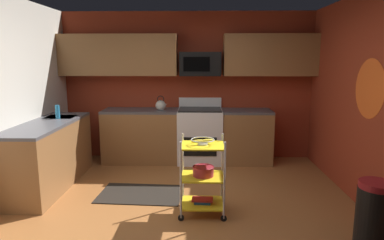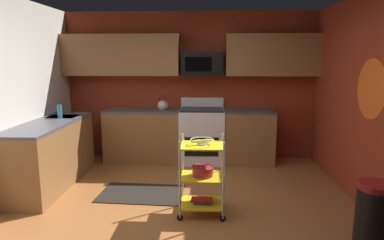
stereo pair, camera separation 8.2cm
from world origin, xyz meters
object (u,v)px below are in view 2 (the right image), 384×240
object	(u,v)px
rolling_cart	(202,176)
dish_soap_bottle	(60,111)
kettle	(163,105)
trash_can	(374,217)
oven_range	(202,135)
microwave	(202,64)
fruit_bowl	(202,141)
mixing_bowl_large	(203,171)
book_stack	(202,200)

from	to	relation	value
rolling_cart	dish_soap_bottle	world-z (taller)	dish_soap_bottle
kettle	trash_can	size ratio (longest dim) A/B	0.40
oven_range	rolling_cart	xyz separation A→B (m)	(0.04, -2.04, -0.03)
oven_range	dish_soap_bottle	xyz separation A→B (m)	(-2.10, -0.91, 0.54)
microwave	trash_can	bearing A→B (deg)	-59.45
kettle	dish_soap_bottle	distance (m)	1.68
rolling_cart	dish_soap_bottle	size ratio (longest dim) A/B	4.57
fruit_bowl	mixing_bowl_large	size ratio (longest dim) A/B	1.08
kettle	book_stack	bearing A→B (deg)	-70.64
fruit_bowl	kettle	bearing A→B (deg)	109.36
microwave	rolling_cart	distance (m)	2.49
oven_range	mixing_bowl_large	xyz separation A→B (m)	(0.05, -2.04, 0.04)
dish_soap_bottle	book_stack	bearing A→B (deg)	-27.92
mixing_bowl_large	microwave	bearing A→B (deg)	91.28
rolling_cart	mixing_bowl_large	xyz separation A→B (m)	(0.01, -0.00, 0.07)
oven_range	dish_soap_bottle	distance (m)	2.35
microwave	trash_can	size ratio (longest dim) A/B	1.06
microwave	fruit_bowl	size ratio (longest dim) A/B	2.57
microwave	trash_can	distance (m)	3.57
mixing_bowl_large	oven_range	bearing A→B (deg)	91.33
oven_range	book_stack	distance (m)	2.07
book_stack	rolling_cart	bearing A→B (deg)	90.00
mixing_bowl_large	kettle	xyz separation A→B (m)	(-0.73, 2.04, 0.48)
oven_range	trash_can	size ratio (longest dim) A/B	1.67
oven_range	fruit_bowl	xyz separation A→B (m)	(0.04, -2.04, 0.40)
mixing_bowl_large	dish_soap_bottle	distance (m)	2.47
oven_range	rolling_cart	distance (m)	2.04
kettle	mixing_bowl_large	bearing A→B (deg)	-70.44
kettle	dish_soap_bottle	xyz separation A→B (m)	(-1.42, -0.91, 0.02)
rolling_cart	book_stack	distance (m)	0.30
fruit_bowl	oven_range	bearing A→B (deg)	91.10
microwave	oven_range	bearing A→B (deg)	-89.74
fruit_bowl	mixing_bowl_large	distance (m)	0.36
oven_range	fruit_bowl	bearing A→B (deg)	-88.90
fruit_bowl	kettle	distance (m)	2.17
rolling_cart	kettle	xyz separation A→B (m)	(-0.72, 2.04, 0.54)
dish_soap_bottle	trash_can	bearing A→B (deg)	-25.79
trash_can	fruit_bowl	bearing A→B (deg)	157.11
fruit_bowl	dish_soap_bottle	distance (m)	2.42
dish_soap_bottle	trash_can	xyz separation A→B (m)	(3.77, -1.82, -0.69)
microwave	dish_soap_bottle	xyz separation A→B (m)	(-2.09, -1.02, -0.68)
book_stack	oven_range	bearing A→B (deg)	91.10
oven_range	book_stack	bearing A→B (deg)	-88.90
rolling_cart	fruit_bowl	size ratio (longest dim) A/B	3.36
book_stack	trash_can	world-z (taller)	trash_can
book_stack	dish_soap_bottle	distance (m)	2.57
fruit_bowl	book_stack	size ratio (longest dim) A/B	1.07
fruit_bowl	trash_can	distance (m)	1.86
oven_range	fruit_bowl	world-z (taller)	oven_range
kettle	dish_soap_bottle	world-z (taller)	kettle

